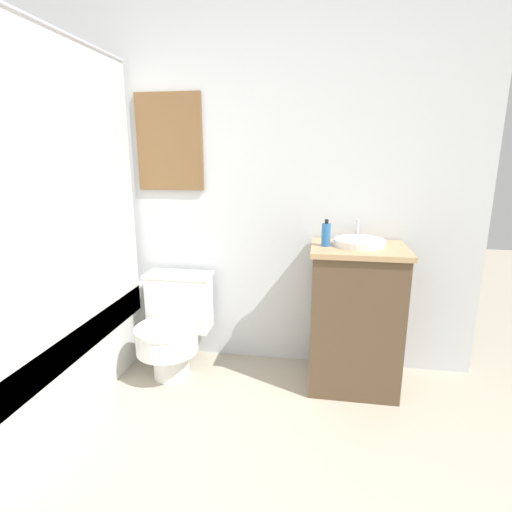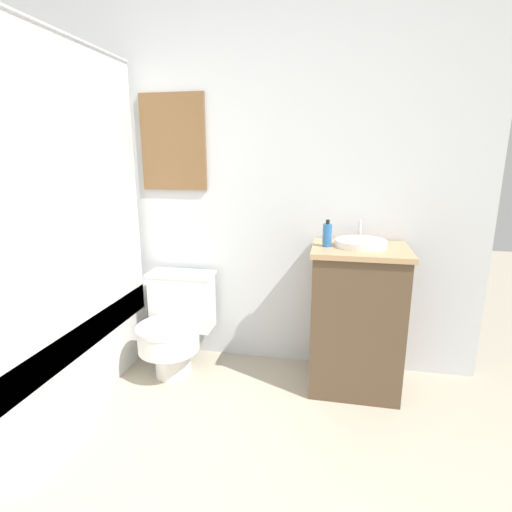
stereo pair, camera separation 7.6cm
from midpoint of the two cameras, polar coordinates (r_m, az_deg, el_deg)
wall_back at (r=2.69m, az=-3.81°, el=11.01°), size 3.32×0.07×2.50m
shower_area at (r=2.64m, az=-26.70°, el=-11.73°), size 0.57×1.44×1.98m
toilet at (r=2.71m, az=-10.56°, el=-9.35°), size 0.44×0.55×0.64m
vanity at (r=2.52m, az=14.96°, el=-8.63°), size 0.55×0.46×0.89m
sink at (r=2.40m, az=15.62°, el=1.80°), size 0.30×0.33×0.13m
soap_bottle at (r=2.35m, az=11.06°, el=2.97°), size 0.05×0.05×0.16m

